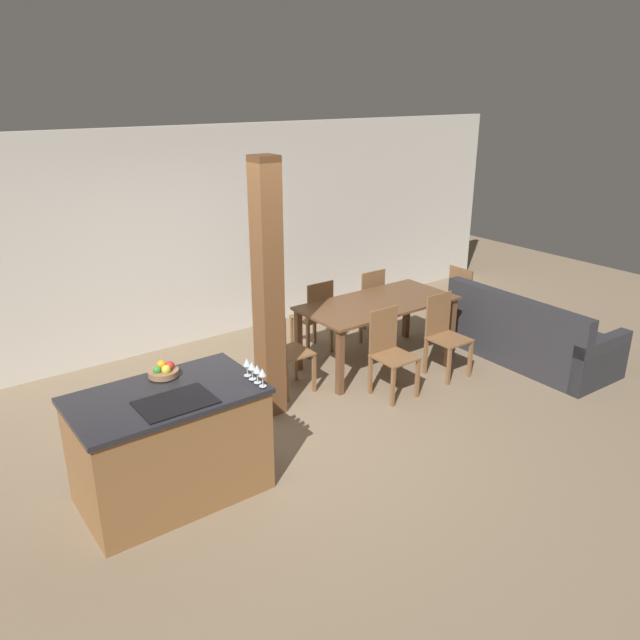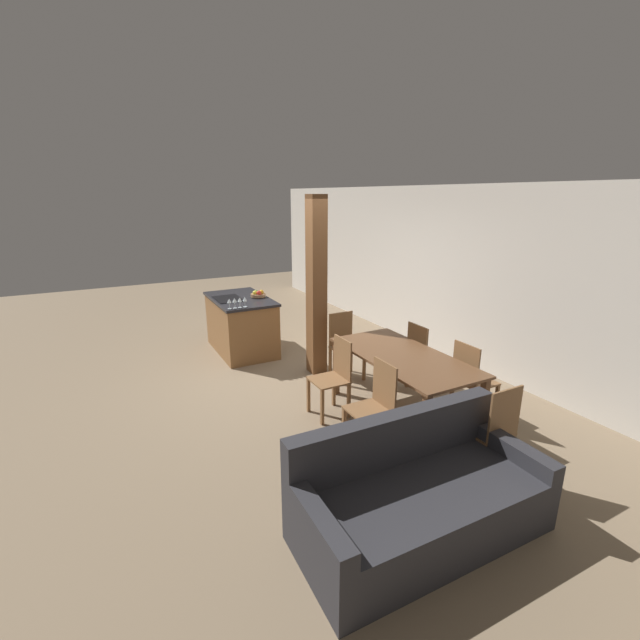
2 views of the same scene
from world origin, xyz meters
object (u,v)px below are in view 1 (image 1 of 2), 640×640
kitchen_island (170,445)px  timber_post (268,292)px  dining_table (378,310)px  wine_glass_far (252,366)px  dining_chair_far_right (367,302)px  wine_glass_middle (257,369)px  couch (529,338)px  dining_chair_near_right (444,334)px  wine_glass_end (247,363)px  fruit_bowl (164,371)px  dining_chair_head_end (285,350)px  wine_glass_near (262,373)px  dining_chair_foot_end (453,303)px  dining_chair_near_left (390,351)px  dining_chair_far_left (315,316)px

kitchen_island → timber_post: 1.75m
dining_table → timber_post: (-1.66, -0.27, 0.61)m
wine_glass_far → dining_chair_far_right: (2.80, 1.86, -0.55)m
timber_post → wine_glass_middle: bearing=-126.3°
kitchen_island → couch: bearing=-0.7°
wine_glass_middle → dining_chair_near_right: bearing=11.7°
kitchen_island → wine_glass_end: wine_glass_end is taller
kitchen_island → wine_glass_end: size_ratio=9.41×
fruit_bowl → wine_glass_far: (0.54, -0.48, 0.07)m
dining_chair_head_end → timber_post: bearing=127.3°
wine_glass_near → dining_chair_foot_end: (3.69, 1.34, -0.55)m
dining_chair_far_right → timber_post: size_ratio=0.37×
dining_table → dining_chair_far_right: dining_chair_far_right is taller
dining_chair_near_left → dining_chair_far_left: same height
dining_chair_foot_end → wine_glass_far: bearing=-72.3°
wine_glass_end → dining_chair_foot_end: bearing=16.6°
dining_chair_near_left → couch: 1.99m
dining_chair_foot_end → dining_table: bearing=-90.0°
wine_glass_middle → fruit_bowl: bearing=133.9°
wine_glass_middle → dining_chair_foot_end: size_ratio=0.16×
kitchen_island → dining_table: 3.20m
wine_glass_near → dining_chair_near_left: size_ratio=0.16×
dining_chair_near_right → dining_chair_far_right: size_ratio=1.00×
dining_chair_near_left → timber_post: size_ratio=0.37×
fruit_bowl → timber_post: timber_post is taller
dining_chair_near_right → couch: (1.11, -0.35, -0.21)m
dining_chair_near_right → couch: size_ratio=0.47×
dining_chair_near_right → wine_glass_end: bearing=-171.4°
wine_glass_middle → dining_chair_near_left: (1.97, 0.58, -0.55)m
wine_glass_far → dining_chair_foot_end: 3.91m
dining_chair_foot_end → timber_post: (-2.96, -0.27, 0.79)m
dining_chair_far_right → dining_chair_foot_end: same height
dining_chair_near_left → couch: (1.95, -0.35, -0.21)m
dining_table → couch: (1.53, -1.03, -0.39)m
wine_glass_end → dining_table: (2.38, 1.10, -0.37)m
wine_glass_near → wine_glass_middle: same height
wine_glass_far → wine_glass_end: size_ratio=1.00×
wine_glass_middle → wine_glass_far: same height
dining_table → dining_chair_near_left: dining_chair_near_left is taller
wine_glass_end → dining_chair_near_right: wine_glass_end is taller
kitchen_island → dining_chair_near_right: 3.47m
dining_chair_near_left → dining_chair_far_left: bearing=90.0°
dining_chair_near_left → dining_chair_head_end: (-0.89, 0.68, 0.00)m
wine_glass_end → dining_chair_head_end: bearing=45.6°
wine_glass_near → dining_chair_foot_end: bearing=19.9°
couch → dining_chair_near_left: bearing=81.0°
kitchen_island → wine_glass_end: 0.89m
wine_glass_near → dining_chair_head_end: bearing=51.1°
wine_glass_end → couch: wine_glass_end is taller
wine_glass_near → dining_chair_head_end: size_ratio=0.16×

